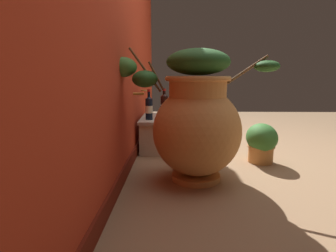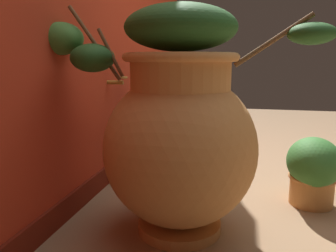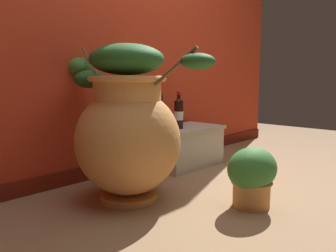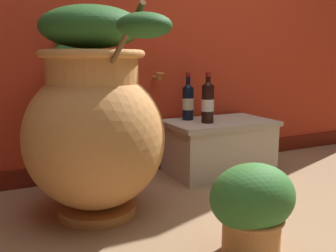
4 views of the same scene
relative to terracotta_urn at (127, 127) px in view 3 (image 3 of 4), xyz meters
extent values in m
plane|color=#9E7A56|center=(0.46, -0.56, -0.46)|extent=(7.00, 7.00, 0.00)
cube|color=red|center=(0.46, 0.64, 0.84)|extent=(4.40, 0.20, 2.60)
cube|color=maroon|center=(0.46, 0.53, -0.41)|extent=(4.40, 0.02, 0.11)
cylinder|color=#B28433|center=(0.54, 0.49, 0.15)|extent=(0.02, 0.10, 0.02)
torus|color=#B28433|center=(0.54, 0.44, 0.18)|extent=(0.06, 0.06, 0.01)
cylinder|color=#D68E4C|center=(0.00, -0.01, -0.44)|extent=(0.37, 0.37, 0.04)
ellipsoid|color=#D68E4C|center=(0.00, -0.01, -0.09)|extent=(0.65, 0.65, 0.66)
cylinder|color=#D68E4C|center=(0.00, -0.01, 0.22)|extent=(0.41, 0.41, 0.16)
torus|color=#D68E4C|center=(0.00, -0.01, 0.29)|extent=(0.47, 0.47, 0.04)
cylinder|color=brown|center=(-0.01, 0.29, 0.31)|extent=(0.02, 0.11, 0.20)
ellipsoid|color=#235623|center=(-0.01, 0.37, 0.29)|extent=(0.21, 0.18, 0.12)
cylinder|color=brown|center=(0.03, -0.37, 0.36)|extent=(0.04, 0.30, 0.21)
ellipsoid|color=#235623|center=(0.05, -0.51, 0.38)|extent=(0.18, 0.18, 0.08)
cylinder|color=brown|center=(0.01, 0.37, 0.35)|extent=(0.02, 0.23, 0.32)
ellipsoid|color=#428438|center=(0.02, 0.53, 0.37)|extent=(0.17, 0.20, 0.14)
ellipsoid|color=#235623|center=(0.00, -0.01, 0.41)|extent=(0.45, 0.45, 0.19)
cube|color=beige|center=(0.89, 0.30, -0.29)|extent=(0.65, 0.40, 0.34)
cube|color=#AEA592|center=(0.89, 0.30, -0.14)|extent=(0.69, 0.42, 0.03)
cylinder|color=black|center=(0.78, 0.26, 0.00)|extent=(0.08, 0.08, 0.23)
cone|color=black|center=(0.78, 0.26, 0.12)|extent=(0.08, 0.08, 0.04)
cylinder|color=black|center=(0.78, 0.26, 0.15)|extent=(0.03, 0.03, 0.08)
cylinder|color=maroon|center=(0.78, 0.26, 0.18)|extent=(0.03, 0.03, 0.02)
cylinder|color=silver|center=(0.78, 0.26, -0.01)|extent=(0.08, 0.08, 0.07)
cylinder|color=black|center=(0.72, 0.41, -0.02)|extent=(0.07, 0.07, 0.21)
cone|color=black|center=(0.72, 0.41, 0.10)|extent=(0.07, 0.07, 0.04)
cylinder|color=black|center=(0.72, 0.41, 0.14)|extent=(0.03, 0.03, 0.09)
cylinder|color=maroon|center=(0.72, 0.41, 0.17)|extent=(0.03, 0.03, 0.02)
cylinder|color=beige|center=(0.72, 0.41, -0.02)|extent=(0.07, 0.07, 0.07)
cylinder|color=#D68E4C|center=(0.42, -0.63, -0.38)|extent=(0.22, 0.22, 0.16)
torus|color=#C58346|center=(0.42, -0.63, -0.31)|extent=(0.24, 0.24, 0.02)
ellipsoid|color=#387A33|center=(0.42, -0.63, -0.23)|extent=(0.34, 0.27, 0.25)
camera|label=1|loc=(-1.94, 0.16, 0.31)|focal=28.59mm
camera|label=2|loc=(-1.37, -0.27, 0.28)|focal=36.21mm
camera|label=3|loc=(-1.33, -1.59, 0.29)|focal=36.00mm
camera|label=4|loc=(-0.43, -1.67, 0.28)|focal=39.78mm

